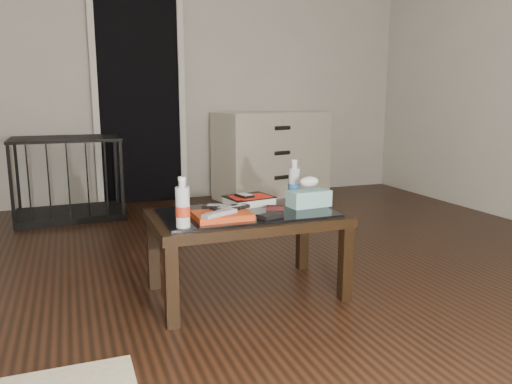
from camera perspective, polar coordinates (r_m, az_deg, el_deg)
ground at (r=3.03m, az=1.72°, el=-9.66°), size 5.00×5.00×0.00m
doorway at (r=5.14m, az=-13.17°, el=10.19°), size 0.90×0.08×2.07m
coffee_table at (r=2.67m, az=-1.10°, el=-3.58°), size 1.00×0.60×0.46m
dresser at (r=5.29m, az=1.86°, el=4.25°), size 1.28×0.76×0.90m
pet_crate at (r=4.70m, az=-20.55°, el=0.01°), size 0.92×0.63×0.71m
magazines at (r=2.51m, az=-3.90°, el=-2.68°), size 0.28×0.21×0.03m
remote_silver at (r=2.44m, az=-4.18°, el=-2.41°), size 0.20×0.14×0.02m
remote_black_front at (r=2.56m, az=-2.80°, el=-1.80°), size 0.21×0.11×0.02m
remote_black_back at (r=2.58m, az=-3.93°, el=-1.68°), size 0.20×0.14×0.02m
textbook at (r=2.82m, az=-0.79°, el=-0.95°), size 0.28×0.24×0.05m
dvd_mailers at (r=2.80m, az=-0.95°, el=-0.50°), size 0.19×0.14×0.01m
ipod at (r=2.77m, az=-1.33°, el=-0.39°), size 0.09×0.12×0.02m
flip_phone at (r=2.69m, az=2.19°, el=-1.81°), size 0.10×0.07×0.02m
wallet at (r=2.51m, az=1.67°, el=-2.75°), size 0.14×0.11×0.02m
water_bottle_left at (r=2.34m, az=-8.39°, el=-1.15°), size 0.07×0.07×0.24m
water_bottle_right at (r=2.93m, az=4.39°, el=1.37°), size 0.08×0.08×0.24m
tissue_box at (r=2.78m, az=6.05°, el=-0.73°), size 0.24×0.14×0.09m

